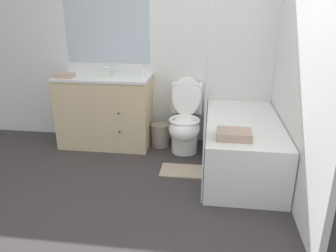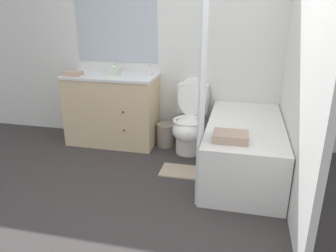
% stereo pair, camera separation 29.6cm
% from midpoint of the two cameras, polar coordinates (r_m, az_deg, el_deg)
% --- Properties ---
extents(ground_plane, '(14.00, 14.00, 0.00)m').
position_cam_midpoint_polar(ground_plane, '(2.97, -3.37, -14.82)').
color(ground_plane, '#383333').
extents(wall_back, '(8.00, 0.06, 2.50)m').
position_cam_midpoint_polar(wall_back, '(4.17, 3.14, 14.03)').
color(wall_back, silver).
rests_on(wall_back, ground_plane).
extents(wall_right, '(0.05, 2.74, 2.50)m').
position_cam_midpoint_polar(wall_right, '(3.29, 24.45, 10.52)').
color(wall_right, silver).
rests_on(wall_right, ground_plane).
extents(vanity_cabinet, '(1.15, 0.59, 0.90)m').
position_cam_midpoint_polar(vanity_cabinet, '(4.25, -7.69, 3.00)').
color(vanity_cabinet, beige).
rests_on(vanity_cabinet, ground_plane).
extents(sink_faucet, '(0.14, 0.12, 0.12)m').
position_cam_midpoint_polar(sink_faucet, '(4.32, -7.03, 9.81)').
color(sink_faucet, silver).
rests_on(sink_faucet, vanity_cabinet).
extents(toilet, '(0.38, 0.68, 0.89)m').
position_cam_midpoint_polar(toilet, '(3.97, 5.92, 0.45)').
color(toilet, white).
rests_on(toilet, ground_plane).
extents(bathtub, '(0.77, 1.53, 0.56)m').
position_cam_midpoint_polar(bathtub, '(3.60, 15.38, -3.77)').
color(bathtub, white).
rests_on(bathtub, ground_plane).
extents(shower_curtain, '(0.01, 0.39, 1.87)m').
position_cam_midpoint_polar(shower_curtain, '(2.86, 8.90, 4.51)').
color(shower_curtain, white).
rests_on(shower_curtain, ground_plane).
extents(wastebasket, '(0.23, 0.23, 0.29)m').
position_cam_midpoint_polar(wastebasket, '(4.20, 1.62, -1.54)').
color(wastebasket, gray).
rests_on(wastebasket, ground_plane).
extents(tissue_box, '(0.12, 0.14, 0.12)m').
position_cam_midpoint_polar(tissue_box, '(4.09, -7.34, 9.44)').
color(tissue_box, silver).
rests_on(tissue_box, vanity_cabinet).
extents(soap_dispenser, '(0.06, 0.06, 0.14)m').
position_cam_midpoint_polar(soap_dispenser, '(4.04, -1.06, 9.58)').
color(soap_dispenser, silver).
rests_on(soap_dispenser, vanity_cabinet).
extents(hand_towel_folded, '(0.21, 0.17, 0.05)m').
position_cam_midpoint_polar(hand_towel_folded, '(4.17, -14.26, 8.85)').
color(hand_towel_folded, tan).
rests_on(hand_towel_folded, vanity_cabinet).
extents(bath_towel_folded, '(0.31, 0.23, 0.08)m').
position_cam_midpoint_polar(bath_towel_folded, '(3.01, 13.65, -1.88)').
color(bath_towel_folded, tan).
rests_on(bath_towel_folded, bathtub).
extents(bath_mat, '(0.54, 0.30, 0.02)m').
position_cam_midpoint_polar(bath_mat, '(3.60, 5.46, -8.00)').
color(bath_mat, tan).
rests_on(bath_mat, ground_plane).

